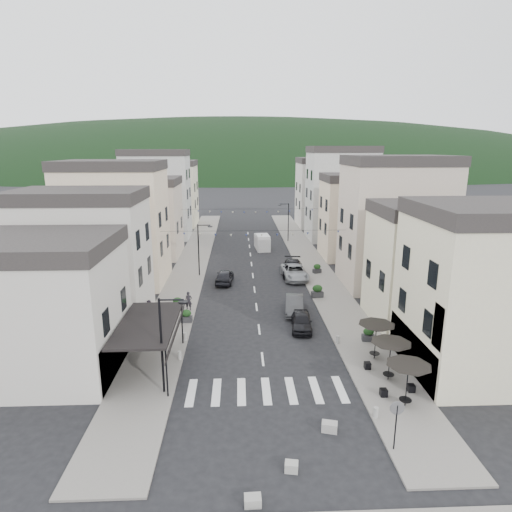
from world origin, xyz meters
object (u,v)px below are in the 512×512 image
(delivery_van, at_px, (262,242))
(parked_car_b, at_px, (294,305))
(pedestrian_a, at_px, (189,301))
(parked_car_a, at_px, (301,321))
(parked_car_d, at_px, (293,268))
(parked_car_c, at_px, (294,272))
(pedestrian_b, at_px, (149,309))
(parked_car_e, at_px, (225,276))

(delivery_van, bearing_deg, parked_car_b, -91.35)
(parked_car_b, height_order, pedestrian_a, pedestrian_a)
(parked_car_a, relative_size, parked_car_d, 0.71)
(parked_car_d, bearing_deg, pedestrian_a, -127.90)
(parked_car_a, distance_m, parked_car_c, 13.72)
(parked_car_b, distance_m, parked_car_d, 11.67)
(parked_car_b, xyz_separation_m, pedestrian_b, (-12.51, -1.15, 0.20))
(parked_car_c, height_order, pedestrian_a, pedestrian_a)
(parked_car_a, distance_m, delivery_van, 28.25)
(parked_car_a, height_order, delivery_van, delivery_van)
(pedestrian_b, bearing_deg, parked_car_e, 91.72)
(parked_car_b, bearing_deg, pedestrian_a, -176.76)
(parked_car_b, xyz_separation_m, parked_car_d, (1.29, 11.60, 0.08))
(parked_car_d, height_order, pedestrian_a, pedestrian_a)
(parked_car_a, bearing_deg, pedestrian_a, 161.48)
(pedestrian_a, bearing_deg, parked_car_b, -4.76)
(parked_car_b, bearing_deg, parked_car_c, 89.77)
(parked_car_b, bearing_deg, parked_car_e, 133.20)
(delivery_van, xyz_separation_m, pedestrian_a, (-7.90, -23.94, -0.10))
(parked_car_c, height_order, pedestrian_b, pedestrian_b)
(parked_car_c, bearing_deg, delivery_van, 97.50)
(parked_car_e, xyz_separation_m, pedestrian_b, (-6.05, -10.00, 0.18))
(parked_car_d, distance_m, pedestrian_b, 18.78)
(parked_car_d, xyz_separation_m, pedestrian_b, (-13.80, -12.74, 0.12))
(parked_car_a, xyz_separation_m, parked_car_d, (1.19, 15.22, 0.13))
(delivery_van, bearing_deg, pedestrian_a, -113.11)
(parked_car_a, relative_size, delivery_van, 0.85)
(parked_car_a, height_order, pedestrian_b, pedestrian_b)
(parked_car_d, xyz_separation_m, delivery_van, (-2.79, 12.98, 0.26))
(parked_car_e, height_order, pedestrian_a, pedestrian_a)
(parked_car_b, bearing_deg, pedestrian_b, -167.65)
(parked_car_e, bearing_deg, delivery_van, -102.72)
(parked_car_a, xyz_separation_m, parked_car_c, (1.19, 13.67, 0.10))
(parked_car_c, bearing_deg, parked_car_a, -98.34)
(parked_car_a, distance_m, parked_car_b, 3.63)
(delivery_van, distance_m, pedestrian_a, 25.21)
(parked_car_b, xyz_separation_m, pedestrian_a, (-9.40, 0.64, 0.25))
(pedestrian_a, bearing_deg, delivery_van, 70.83)
(pedestrian_b, bearing_deg, delivery_van, 99.73)
(pedestrian_a, bearing_deg, parked_car_e, 69.36)
(parked_car_c, xyz_separation_m, parked_car_d, (0.00, 1.55, 0.03))
(parked_car_a, xyz_separation_m, parked_car_b, (-0.11, 3.63, 0.05))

